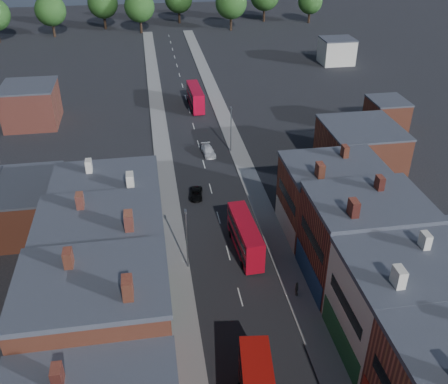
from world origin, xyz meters
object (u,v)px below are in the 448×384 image
object	(u,v)px
bus_1	(245,236)
bus_2	(195,97)
car_3	(208,151)
ped_3	(297,289)
car_2	(196,194)

from	to	relation	value
bus_1	bus_2	bearing A→B (deg)	87.77
car_3	ped_3	world-z (taller)	ped_3
bus_1	car_3	xyz separation A→B (m)	(-0.93, 27.42, -1.64)
bus_1	ped_3	distance (m)	9.82
ped_3	bus_2	bearing A→B (deg)	17.52
bus_2	car_3	bearing A→B (deg)	-92.83
car_3	ped_3	distance (m)	36.61
bus_2	car_3	size ratio (longest dim) A/B	2.20
bus_2	car_2	size ratio (longest dim) A/B	2.58
car_3	bus_1	bearing A→B (deg)	-93.10
bus_1	car_2	world-z (taller)	bus_1
bus_1	ped_3	world-z (taller)	bus_1
bus_1	car_3	size ratio (longest dim) A/B	2.15
bus_2	ped_3	world-z (taller)	bus_2
bus_1	car_2	bearing A→B (deg)	105.24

